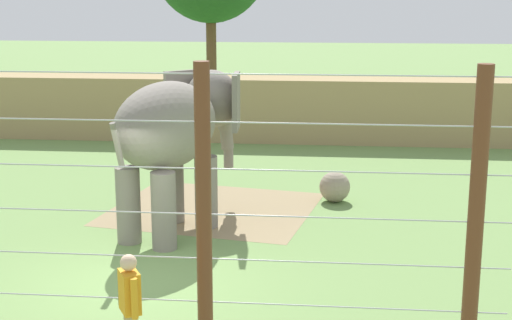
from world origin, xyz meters
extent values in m
plane|color=#6B8E4C|center=(0.00, 0.00, 0.00)|extent=(120.00, 120.00, 0.00)
cube|color=#937F5B|center=(0.62, 4.56, 0.00)|extent=(5.17, 4.77, 0.01)
cube|color=tan|center=(0.00, 13.01, 1.05)|extent=(36.00, 1.80, 2.10)
cylinder|color=gray|center=(-0.09, 3.54, 0.78)|extent=(0.49, 0.49, 1.55)
cylinder|color=gray|center=(0.70, 3.22, 0.78)|extent=(0.49, 0.49, 1.55)
cylinder|color=gray|center=(-0.69, 2.06, 0.78)|extent=(0.49, 0.49, 1.55)
cylinder|color=gray|center=(0.10, 1.74, 0.78)|extent=(0.49, 0.49, 1.55)
ellipsoid|color=gray|center=(0.00, 2.64, 2.31)|extent=(2.52, 3.26, 1.78)
ellipsoid|color=gray|center=(0.68, 4.32, 2.62)|extent=(1.54, 1.48, 1.28)
cube|color=gray|center=(0.02, 4.46, 2.62)|extent=(0.81, 0.76, 1.22)
cube|color=gray|center=(1.26, 3.96, 2.62)|extent=(0.16, 1.00, 1.22)
cylinder|color=gray|center=(0.86, 4.76, 2.16)|extent=(0.53, 0.64, 0.70)
cylinder|color=gray|center=(0.91, 4.88, 1.67)|extent=(0.42, 0.47, 0.65)
cylinder|color=gray|center=(0.94, 4.97, 1.22)|extent=(0.30, 0.30, 0.61)
cylinder|color=gray|center=(-0.60, 1.15, 2.20)|extent=(0.23, 0.35, 0.89)
sphere|color=gray|center=(3.44, 5.44, 0.37)|extent=(0.74, 0.74, 0.74)
cylinder|color=brown|center=(1.61, -2.39, 2.04)|extent=(0.22, 0.22, 4.09)
cylinder|color=brown|center=(5.22, -2.39, 2.04)|extent=(0.22, 0.22, 4.09)
cylinder|color=#B7B7BC|center=(0.00, -2.39, 0.74)|extent=(11.45, 0.02, 0.02)
cylinder|color=#B7B7BC|center=(0.00, -2.39, 1.37)|extent=(11.45, 0.02, 0.02)
cylinder|color=#B7B7BC|center=(0.00, -2.39, 2.01)|extent=(11.45, 0.02, 0.02)
cylinder|color=#B7B7BC|center=(0.00, -2.39, 2.65)|extent=(11.45, 0.02, 0.02)
cylinder|color=#B7B7BC|center=(0.00, -2.39, 3.29)|extent=(11.45, 0.02, 0.02)
cylinder|color=#B7B7BC|center=(0.00, -2.39, 3.92)|extent=(11.45, 0.02, 0.02)
cube|color=orange|center=(0.74, -3.14, 1.16)|extent=(0.37, 0.42, 0.56)
sphere|color=beige|center=(0.74, -3.14, 1.56)|extent=(0.22, 0.22, 0.22)
cylinder|color=orange|center=(0.86, -3.35, 1.16)|extent=(0.12, 0.12, 0.54)
cylinder|color=orange|center=(0.62, -2.93, 1.16)|extent=(0.12, 0.12, 0.54)
cube|color=black|center=(0.54, -2.95, 0.94)|extent=(0.05, 0.07, 0.14)
cylinder|color=brown|center=(-1.90, 20.53, 2.02)|extent=(0.44, 0.44, 4.04)
camera|label=1|loc=(3.28, -12.09, 5.01)|focal=52.84mm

